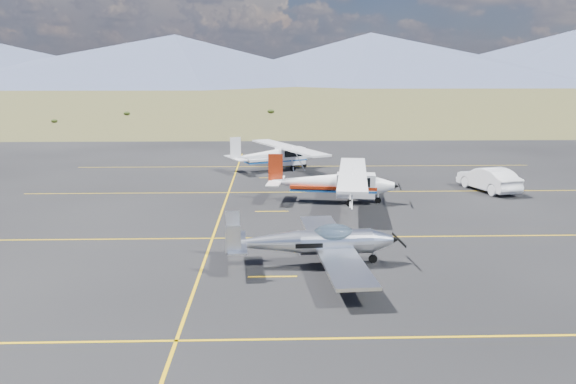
% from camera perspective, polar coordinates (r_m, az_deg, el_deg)
% --- Properties ---
extents(ground, '(1600.00, 1600.00, 0.00)m').
position_cam_1_polar(ground, '(26.57, 4.91, -5.86)').
color(ground, '#383D1C').
rests_on(ground, ground).
extents(apron, '(72.00, 72.00, 0.02)m').
position_cam_1_polar(apron, '(33.26, 3.54, -2.17)').
color(apron, black).
rests_on(apron, ground).
extents(aircraft_low_wing, '(7.23, 10.07, 2.18)m').
position_cam_1_polar(aircraft_low_wing, '(24.11, 2.85, -5.10)').
color(aircraft_low_wing, silver).
rests_on(aircraft_low_wing, apron).
extents(aircraft_cessna, '(7.35, 12.15, 3.06)m').
position_cam_1_polar(aircraft_cessna, '(35.78, 4.63, 1.06)').
color(aircraft_cessna, white).
rests_on(aircraft_cessna, apron).
extents(aircraft_plain, '(8.68, 11.36, 2.99)m').
position_cam_1_polar(aircraft_plain, '(47.72, -1.26, 3.81)').
color(aircraft_plain, white).
rests_on(aircraft_plain, apron).
extents(sedan, '(3.14, 5.44, 1.70)m').
position_cam_1_polar(sedan, '(41.70, 19.68, 1.26)').
color(sedan, white).
rests_on(sedan, apron).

